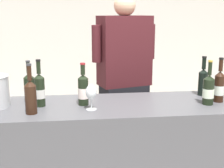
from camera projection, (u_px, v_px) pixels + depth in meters
name	position (u px, v px, depth m)	size (l,w,h in m)	color
wall_back	(90.00, 25.00, 4.67)	(8.00, 0.10, 2.80)	beige
counter	(109.00, 164.00, 2.36)	(1.95, 0.62, 0.94)	#4C4C51
wine_bottle_0	(31.00, 95.00, 2.03)	(0.08, 0.08, 0.33)	black
wine_bottle_1	(83.00, 90.00, 2.22)	(0.07, 0.07, 0.30)	black
wine_bottle_2	(208.00, 90.00, 2.23)	(0.08, 0.08, 0.32)	black
wine_bottle_3	(219.00, 86.00, 2.30)	(0.07, 0.07, 0.33)	black
wine_bottle_4	(203.00, 81.00, 2.48)	(0.07, 0.07, 0.31)	black
wine_bottle_5	(40.00, 90.00, 2.19)	(0.07, 0.07, 0.33)	black
wine_bottle_6	(29.00, 87.00, 2.30)	(0.08, 0.08, 0.31)	black
wine_glass	(91.00, 93.00, 2.11)	(0.07, 0.07, 0.17)	silver
person_server	(124.00, 93.00, 2.93)	(0.60, 0.36, 1.74)	black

